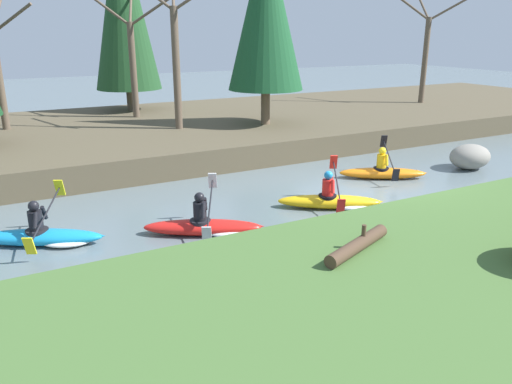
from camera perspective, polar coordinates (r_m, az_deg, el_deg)
The scene contains 13 objects.
ground_plane at distance 14.37m, azimuth 12.83°, elevation -0.56°, with size 90.00×90.00×0.00m, color slate.
riverbank_far at distance 22.42m, azimuth -3.81°, elevation 7.52°, with size 44.00×11.62×0.84m.
conifer_tree_mid_left at distance 24.74m, azimuth -14.94°, elevation 20.23°, with size 3.02×3.02×8.71m.
conifer_tree_centre at distance 20.25m, azimuth 1.15°, elevation 20.07°, with size 2.97×2.97×7.39m.
bare_tree_mid_upstream at distance 22.67m, azimuth -13.92°, elevation 14.59°, with size 2.95×2.91×5.29m.
bare_tree_mid_downstream at distance 19.53m, azimuth -9.15°, elevation 15.35°, with size 3.30×3.26×5.96m.
bare_tree_downstream at distance 28.14m, azimuth 18.80°, elevation 15.12°, with size 3.17×3.13×5.71m.
kayaker_lead at distance 16.24m, azimuth 14.33°, elevation 2.27°, with size 2.64×1.97×1.20m.
kayaker_middle at distance 13.26m, azimuth 8.87°, elevation -0.98°, with size 2.63×1.97×1.20m.
kayaker_trailing at distance 11.47m, azimuth -5.54°, elevation -3.89°, with size 2.67×1.93×1.20m.
kayaker_far_back at distance 11.80m, azimuth -22.91°, elevation -4.64°, with size 2.68×1.93×1.20m.
boulder_midstream at distance 18.32m, azimuth 23.25°, elevation 3.74°, with size 1.48×1.15×0.83m.
driftwood_log at distance 8.96m, azimuth 11.54°, elevation -5.96°, with size 1.76×0.89×0.44m.
Camera 1 is at (-9.09, -10.21, 4.43)m, focal length 35.00 mm.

